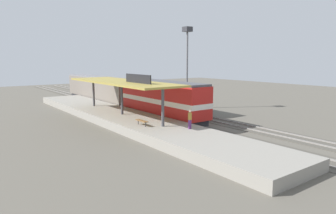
# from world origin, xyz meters

# --- Properties ---
(ground_plane) EXTENTS (120.00, 120.00, 0.00)m
(ground_plane) POSITION_xyz_m (2.00, 0.00, 0.00)
(ground_plane) COLOR #5B564C
(track_near) EXTENTS (3.20, 110.00, 0.16)m
(track_near) POSITION_xyz_m (0.00, 0.00, 0.03)
(track_near) COLOR #4E4941
(track_near) RESTS_ON ground
(track_far) EXTENTS (3.20, 110.00, 0.16)m
(track_far) POSITION_xyz_m (4.60, 0.00, 0.03)
(track_far) COLOR #4E4941
(track_far) RESTS_ON ground
(platform) EXTENTS (6.00, 44.00, 0.90)m
(platform) POSITION_xyz_m (-4.60, 0.00, 0.45)
(platform) COLOR gray
(platform) RESTS_ON ground
(station_canopy) EXTENTS (5.20, 18.00, 4.70)m
(station_canopy) POSITION_xyz_m (-4.60, -0.09, 4.53)
(station_canopy) COLOR #47474C
(station_canopy) RESTS_ON platform
(platform_bench) EXTENTS (0.44, 1.70, 0.50)m
(platform_bench) POSITION_xyz_m (-6.00, -6.52, 1.34)
(platform_bench) COLOR #333338
(platform_bench) RESTS_ON platform
(locomotive) EXTENTS (2.93, 14.43, 4.44)m
(locomotive) POSITION_xyz_m (0.00, -1.27, 2.41)
(locomotive) COLOR #28282D
(locomotive) RESTS_ON track_near
(passenger_carriage_single) EXTENTS (2.90, 20.00, 4.24)m
(passenger_carriage_single) POSITION_xyz_m (0.00, 16.73, 2.31)
(passenger_carriage_single) COLOR #28282D
(passenger_carriage_single) RESTS_ON track_near
(freight_car) EXTENTS (2.80, 12.00, 3.54)m
(freight_car) POSITION_xyz_m (4.60, 2.17, 1.97)
(freight_car) COLOR #28282D
(freight_car) RESTS_ON track_far
(light_mast) EXTENTS (1.10, 1.10, 11.70)m
(light_mast) POSITION_xyz_m (7.80, 3.30, 8.40)
(light_mast) COLOR slate
(light_mast) RESTS_ON ground
(person_waiting) EXTENTS (0.34, 0.34, 1.71)m
(person_waiting) POSITION_xyz_m (-3.26, -10.31, 1.85)
(person_waiting) COLOR #663375
(person_waiting) RESTS_ON platform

